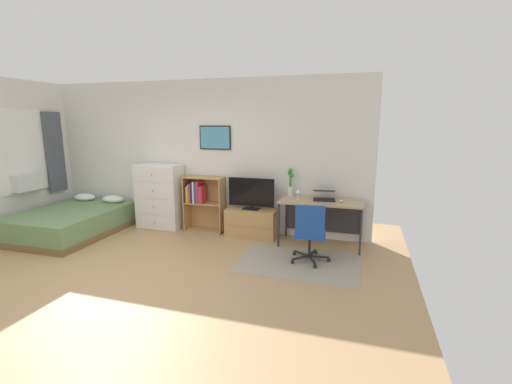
% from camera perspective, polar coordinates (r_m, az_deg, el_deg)
% --- Properties ---
extents(ground_plane, '(7.20, 7.20, 0.00)m').
position_cam_1_polar(ground_plane, '(4.85, -21.43, -13.31)').
color(ground_plane, tan).
extents(wall_back_with_posters, '(6.12, 0.09, 2.70)m').
position_cam_1_polar(wall_back_with_posters, '(6.52, -8.96, 5.86)').
color(wall_back_with_posters, silver).
rests_on(wall_back_with_posters, ground_plane).
extents(area_rug, '(1.70, 1.20, 0.01)m').
position_cam_1_polar(area_rug, '(5.11, 6.95, -11.26)').
color(area_rug, '#9E937F').
rests_on(area_rug, ground_plane).
extents(bed, '(1.54, 2.00, 0.56)m').
position_cam_1_polar(bed, '(7.08, -27.78, -4.21)').
color(bed, brown).
rests_on(bed, ground_plane).
extents(dresser, '(0.83, 0.46, 1.19)m').
position_cam_1_polar(dresser, '(6.75, -15.39, -0.71)').
color(dresser, white).
rests_on(dresser, ground_plane).
extents(bookshelf, '(0.73, 0.30, 0.99)m').
position_cam_1_polar(bookshelf, '(6.42, -8.94, -1.14)').
color(bookshelf, tan).
rests_on(bookshelf, ground_plane).
extents(tv_stand, '(0.87, 0.41, 0.49)m').
position_cam_1_polar(tv_stand, '(6.10, -0.72, -5.00)').
color(tv_stand, tan).
rests_on(tv_stand, ground_plane).
extents(television, '(0.81, 0.16, 0.54)m').
position_cam_1_polar(television, '(5.96, -0.80, -0.30)').
color(television, black).
rests_on(television, tv_stand).
extents(desk, '(1.30, 0.62, 0.74)m').
position_cam_1_polar(desk, '(5.74, 10.66, -2.47)').
color(desk, tan).
rests_on(desk, ground_plane).
extents(office_chair, '(0.57, 0.58, 0.86)m').
position_cam_1_polar(office_chair, '(4.96, 8.76, -6.45)').
color(office_chair, '#232326').
rests_on(office_chair, ground_plane).
extents(laptop, '(0.39, 0.42, 0.16)m').
position_cam_1_polar(laptop, '(5.71, 11.05, -0.58)').
color(laptop, black).
rests_on(laptop, desk).
extents(computer_mouse, '(0.06, 0.10, 0.03)m').
position_cam_1_polar(computer_mouse, '(5.59, 13.71, -1.43)').
color(computer_mouse, silver).
rests_on(computer_mouse, desk).
extents(bamboo_vase, '(0.10, 0.10, 0.47)m').
position_cam_1_polar(bamboo_vase, '(5.88, 5.64, 1.72)').
color(bamboo_vase, silver).
rests_on(bamboo_vase, desk).
extents(wine_glass, '(0.07, 0.07, 0.18)m').
position_cam_1_polar(wine_glass, '(5.62, 6.85, 0.13)').
color(wine_glass, silver).
rests_on(wine_glass, desk).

